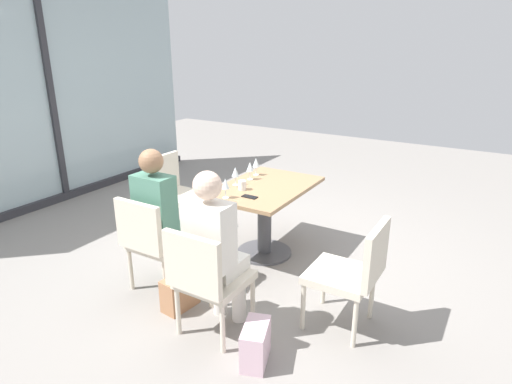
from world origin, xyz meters
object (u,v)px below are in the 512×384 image
at_px(chair_near_window, 175,189).
at_px(wine_glass_2, 235,172).
at_px(handbag_1, 256,344).
at_px(wine_glass_0, 256,163).
at_px(chair_side_end, 207,276).
at_px(person_side_end, 215,244).
at_px(handbag_0, 221,272).
at_px(dining_table_main, 265,206).
at_px(chair_front_left, 354,270).
at_px(wine_glass_1, 225,184).
at_px(chair_far_left, 153,238).
at_px(coffee_cup, 242,185).
at_px(cell_phone_on_table, 250,197).
at_px(handbag_2, 180,292).
at_px(person_far_left, 160,212).
at_px(wine_glass_3, 250,167).

relative_size(chair_near_window, wine_glass_2, 4.70).
bearing_deg(handbag_1, wine_glass_0, 11.75).
xyz_separation_m(chair_side_end, person_side_end, (0.11, 0.00, 0.20)).
xyz_separation_m(chair_near_window, handbag_0, (-0.75, -1.15, -0.36)).
height_order(dining_table_main, chair_front_left, chair_front_left).
height_order(wine_glass_1, wine_glass_2, same).
xyz_separation_m(chair_far_left, coffee_cup, (0.88, -0.33, 0.28)).
xyz_separation_m(chair_far_left, cell_phone_on_table, (0.74, -0.50, 0.24)).
bearing_deg(handbag_2, chair_side_end, -105.94).
xyz_separation_m(dining_table_main, coffee_cup, (-0.21, 0.13, 0.25)).
height_order(handbag_0, handbag_1, same).
relative_size(person_far_left, cell_phone_on_table, 8.75).
distance_m(chair_far_left, handbag_1, 1.30).
distance_m(chair_side_end, coffee_cup, 1.26).
height_order(chair_far_left, handbag_0, chair_far_left).
bearing_deg(wine_glass_2, wine_glass_0, 0.53).
xyz_separation_m(chair_far_left, wine_glass_1, (0.61, -0.33, 0.37)).
relative_size(person_far_left, wine_glass_3, 6.81).
bearing_deg(person_far_left, handbag_0, -62.20).
bearing_deg(wine_glass_1, cell_phone_on_table, -53.21).
distance_m(dining_table_main, handbag_1, 1.65).
bearing_deg(chair_front_left, chair_near_window, 72.70).
height_order(chair_near_window, person_side_end, person_side_end).
height_order(handbag_1, handbag_2, same).
height_order(chair_side_end, handbag_1, chair_side_end).
height_order(person_side_end, wine_glass_3, person_side_end).
bearing_deg(person_side_end, wine_glass_3, 21.79).
bearing_deg(chair_near_window, wine_glass_0, -73.23).
distance_m(dining_table_main, chair_far_left, 1.18).
bearing_deg(handbag_2, wine_glass_3, 11.58).
xyz_separation_m(chair_far_left, person_far_left, (0.11, 0.00, 0.20)).
xyz_separation_m(person_far_left, coffee_cup, (0.78, -0.33, 0.08)).
xyz_separation_m(person_far_left, cell_phone_on_table, (0.63, -0.50, 0.03)).
relative_size(dining_table_main, wine_glass_1, 6.31).
xyz_separation_m(chair_front_left, person_side_end, (-0.52, 0.86, 0.20)).
relative_size(chair_side_end, wine_glass_3, 4.70).
bearing_deg(person_far_left, cell_phone_on_table, -38.28).
bearing_deg(chair_far_left, person_side_end, -101.50).
bearing_deg(chair_near_window, wine_glass_1, -114.81).
bearing_deg(chair_near_window, wine_glass_3, -83.51).
relative_size(dining_table_main, wine_glass_2, 6.31).
bearing_deg(handbag_2, cell_phone_on_table, -4.12).
relative_size(chair_far_left, chair_near_window, 1.00).
bearing_deg(handbag_0, dining_table_main, -19.27).
xyz_separation_m(wine_glass_2, wine_glass_3, (0.23, -0.02, 0.00)).
relative_size(person_far_left, handbag_0, 4.20).
bearing_deg(chair_front_left, handbag_1, 148.67).
relative_size(chair_side_end, wine_glass_1, 4.70).
bearing_deg(chair_far_left, wine_glass_1, -28.01).
bearing_deg(chair_front_left, wine_glass_1, 79.16).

